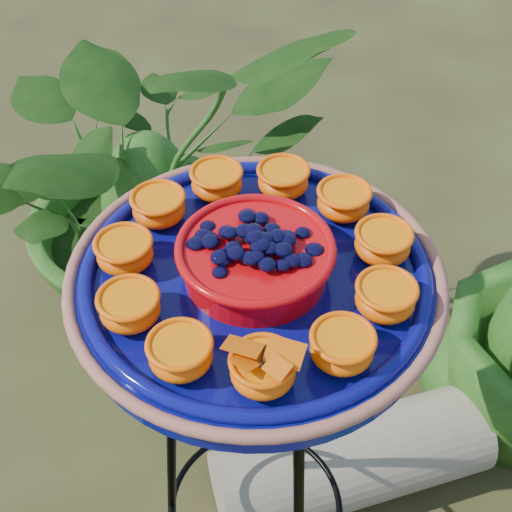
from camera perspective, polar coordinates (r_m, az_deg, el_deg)
name	(u,v)px	position (r m, az deg, el deg)	size (l,w,h in m)	color
tripod_stand	(256,440)	(1.30, -0.03, -14.52)	(0.45, 0.45, 0.97)	black
feeder_dish	(255,274)	(0.96, -0.05, -1.46)	(0.63, 0.63, 0.12)	#080A63
driftwood_log	(351,461)	(1.84, 7.63, -15.94)	(0.22, 0.22, 0.67)	gray
shrub_back_left	(149,184)	(1.91, -8.56, 5.74)	(0.92, 0.80, 1.03)	#1B4A13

